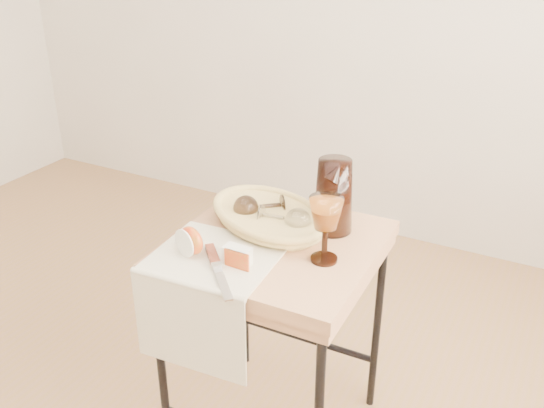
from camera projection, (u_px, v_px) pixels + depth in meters
The scene contains 10 objects.
side_table at pixel (275, 342), 1.75m from camera, with size 0.53×0.53×0.67m, color brown, non-canonical shape.
tea_towel at pixel (215, 257), 1.52m from camera, with size 0.31×0.28×0.01m, color #F8EABB.
bread_basket at pixel (269, 218), 1.67m from camera, with size 0.35×0.24×0.05m, color tan, non-canonical shape.
goblet_lying_a at pixel (262, 206), 1.68m from camera, with size 0.12×0.07×0.07m, color #4B372A, non-canonical shape.
goblet_lying_b at pixel (282, 218), 1.62m from camera, with size 0.11×0.07×0.07m, color white, non-canonical shape.
pitcher at pixel (334, 196), 1.62m from camera, with size 0.15×0.23×0.25m, color black, non-canonical shape.
wine_goblet at pixel (325, 229), 1.48m from camera, with size 0.09×0.09×0.18m, color white, non-canonical shape.
apple_half at pixel (191, 240), 1.52m from camera, with size 0.08×0.04×0.07m, color #D10009.
apple_wedge at pixel (237, 256), 1.48m from camera, with size 0.07×0.04×0.05m, color white.
table_knife at pixel (218, 268), 1.45m from camera, with size 0.24×0.03×0.02m, color silver, non-canonical shape.
Camera 1 is at (1.16, -0.85, 1.47)m, focal length 39.58 mm.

